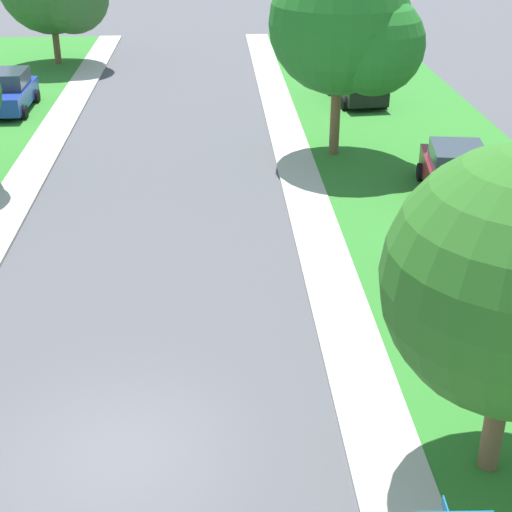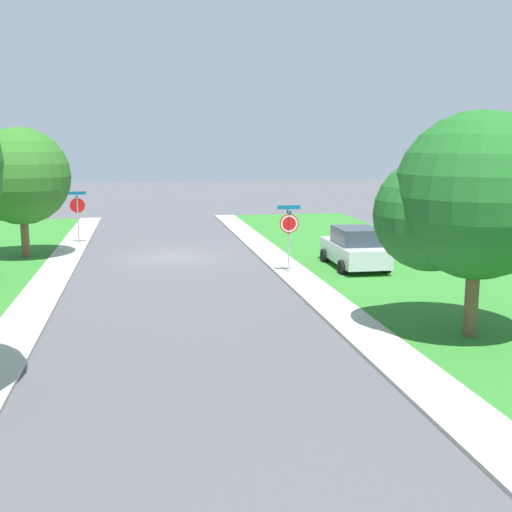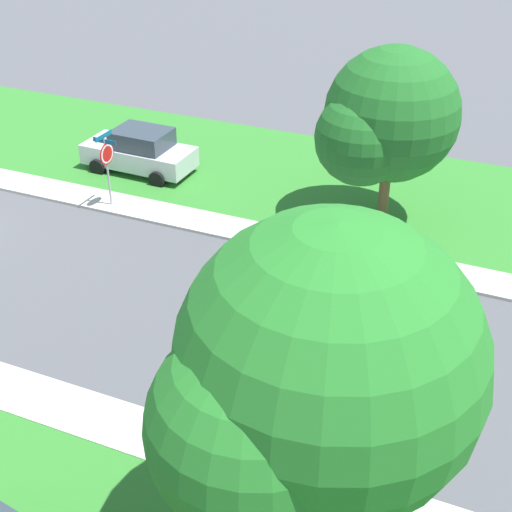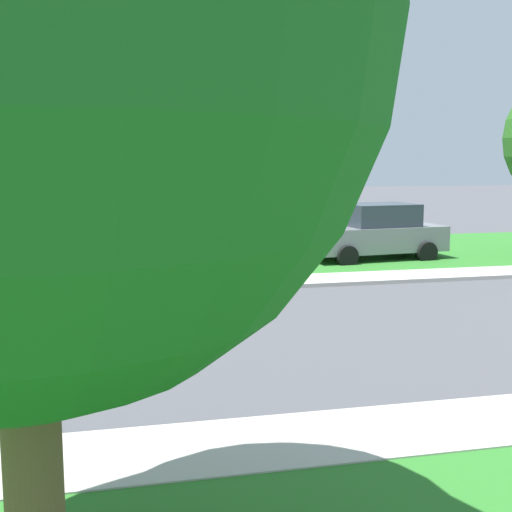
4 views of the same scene
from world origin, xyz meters
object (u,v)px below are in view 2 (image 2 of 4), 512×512
stop_sign_far_corner (289,228)px  stop_sign_near_corner (77,209)px  tree_across_right (16,179)px  tree_across_left (466,201)px  car_silver_far_down_street (355,248)px

stop_sign_far_corner → stop_sign_near_corner: bearing=-45.7°
tree_across_right → tree_across_left: size_ratio=0.98×
stop_sign_near_corner → car_silver_far_down_street: (-11.92, 8.64, -1.01)m
tree_across_left → tree_across_right: bearing=-46.6°
car_silver_far_down_street → tree_across_left: (0.39, 9.47, 2.81)m
tree_across_right → tree_across_left: (-13.76, 14.55, 0.09)m
stop_sign_near_corner → tree_across_right: size_ratio=0.47×
stop_sign_far_corner → car_silver_far_down_street: (-2.95, -0.55, -1.01)m
tree_across_right → stop_sign_near_corner: bearing=-122.1°
stop_sign_far_corner → tree_across_left: 9.44m
car_silver_far_down_street → tree_across_right: size_ratio=0.74×
car_silver_far_down_street → tree_across_left: 9.88m
stop_sign_near_corner → tree_across_right: 4.54m
stop_sign_near_corner → tree_across_left: 21.54m
stop_sign_far_corner → tree_across_right: 12.65m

